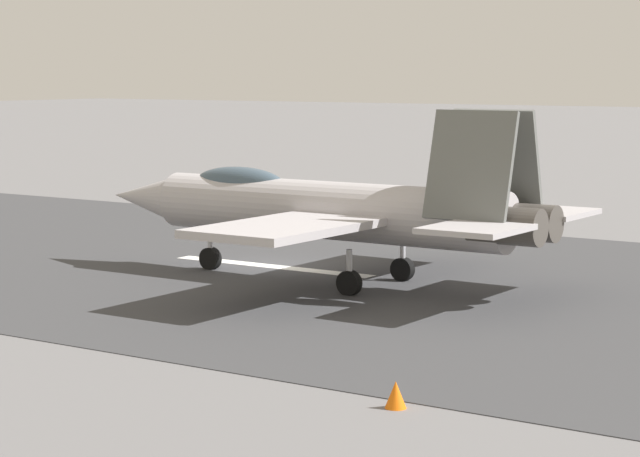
{
  "coord_description": "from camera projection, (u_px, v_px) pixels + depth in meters",
  "views": [
    {
      "loc": [
        -25.67,
        34.72,
        6.68
      ],
      "look_at": [
        -5.55,
        4.84,
        2.2
      ],
      "focal_mm": 70.86,
      "sensor_mm": 36.0,
      "label": 1
    }
  ],
  "objects": [
    {
      "name": "fighter_jet",
      "position": [
        329.0,
        208.0,
        39.92
      ],
      "size": [
        16.74,
        13.36,
        5.59
      ],
      "color": "#B1ABAF",
      "rests_on": "ground"
    },
    {
      "name": "marker_cone_near",
      "position": [
        396.0,
        395.0,
        25.18
      ],
      "size": [
        0.44,
        0.44,
        0.55
      ],
      "primitive_type": "cone",
      "color": "orange",
      "rests_on": "ground"
    },
    {
      "name": "runway_strip",
      "position": [
        265.0,
        266.0,
        43.62
      ],
      "size": [
        240.0,
        26.0,
        0.02
      ],
      "color": "#3A3A3D",
      "rests_on": "ground"
    },
    {
      "name": "ground_plane",
      "position": [
        265.0,
        266.0,
        43.63
      ],
      "size": [
        400.0,
        400.0,
        0.0
      ],
      "primitive_type": "plane",
      "color": "slate"
    }
  ]
}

